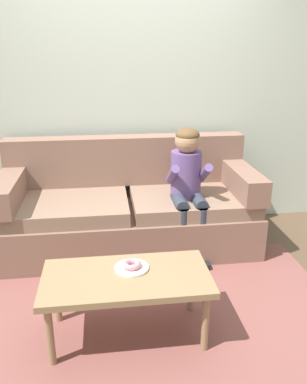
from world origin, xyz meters
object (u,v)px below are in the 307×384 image
Objects in this scene: couch at (129,210)px; donut at (132,264)px; coffee_table at (127,282)px; toy_controller at (61,301)px; person_child at (188,180)px.

donut is (-0.07, -1.17, 0.13)m from couch.
coffee_table is 8.42× the size of donut.
toy_controller is (-0.49, 0.32, -0.44)m from donut.
person_child is at bearing -23.22° from couch.
person_child reaches higher than donut.
person_child reaches higher than toy_controller.
person_child is at bearing 60.29° from coffee_table.
coffee_table is 0.70m from toy_controller.
coffee_table is (-0.11, -1.24, 0.05)m from couch.
couch is 1.07m from toy_controller.
couch is 2.01× the size of person_child.
donut is 0.53× the size of toy_controller.
couch is 1.25m from coffee_table.
couch is 9.79× the size of toy_controller.
couch is 0.62m from person_child.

